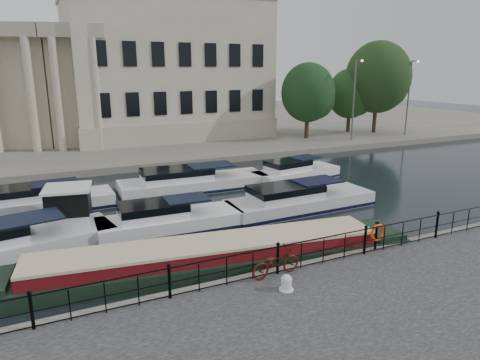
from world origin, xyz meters
name	(u,v)px	position (x,y,z in m)	size (l,w,h in m)	color
ground_plane	(250,263)	(0.00, 0.00, 0.00)	(160.00, 160.00, 0.00)	black
far_bank	(106,132)	(0.00, 39.00, 0.28)	(120.00, 42.00, 0.55)	#6B665B
railing	(278,257)	(0.00, -2.25, 1.20)	(24.14, 0.14, 1.22)	black
civic_building	(98,76)	(-1.00, 34.71, 7.04)	(53.55, 31.84, 16.85)	#ADA38C
lamp_posts	(383,97)	(26.00, 20.70, 4.80)	(8.24, 1.55, 8.07)	#59595B
bicycle	(276,262)	(-0.14, -2.35, 1.06)	(0.68, 1.95, 1.02)	#40110B
mooring_bollard	(286,283)	(-0.33, -3.40, 0.81)	(0.50, 0.50, 0.56)	silver
life_ring_post	(378,233)	(4.70, -2.17, 1.30)	(0.73, 0.20, 1.19)	black
narrowboat	(210,261)	(-1.69, 0.09, 0.37)	(17.27, 4.48, 1.62)	black
harbour_hut	(69,209)	(-6.34, 7.50, 0.95)	(3.39, 2.98, 2.19)	#6B665B
cabin_cruisers	(172,204)	(-0.93, 7.97, 0.37)	(26.44, 10.37, 1.99)	silver
trees	(358,86)	(25.36, 24.03, 5.85)	(15.96, 7.93, 10.30)	black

